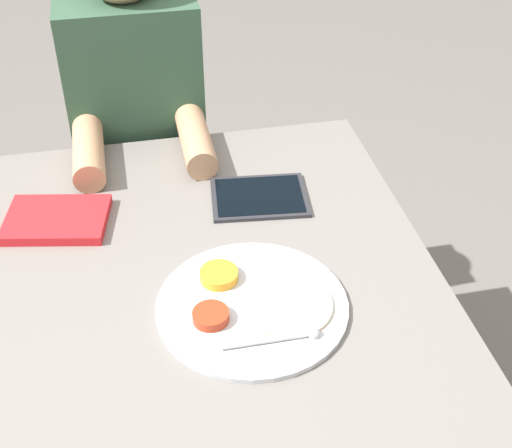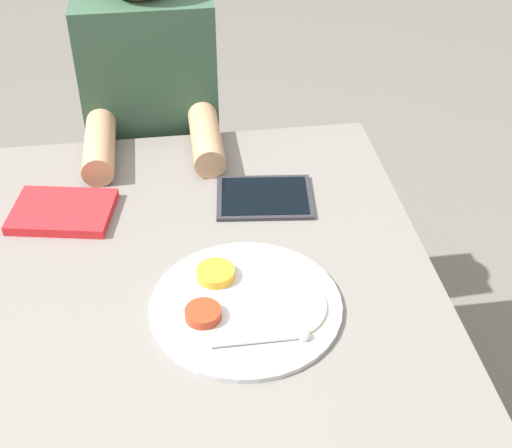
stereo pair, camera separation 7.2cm
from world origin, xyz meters
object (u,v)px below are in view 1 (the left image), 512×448
red_notebook (57,220)px  tablet_device (259,197)px  person_diner (143,167)px  thali_tray (252,305)px

red_notebook → tablet_device: (0.42, 0.00, -0.00)m
tablet_device → person_diner: 0.50m
thali_tray → red_notebook: thali_tray is taller
thali_tray → tablet_device: (0.08, 0.32, -0.00)m
red_notebook → tablet_device: bearing=0.0°
red_notebook → person_diner: (0.19, 0.41, -0.16)m
thali_tray → red_notebook: 0.47m
thali_tray → red_notebook: (-0.34, 0.32, 0.00)m
person_diner → red_notebook: bearing=-115.1°
thali_tray → tablet_device: bearing=75.9°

